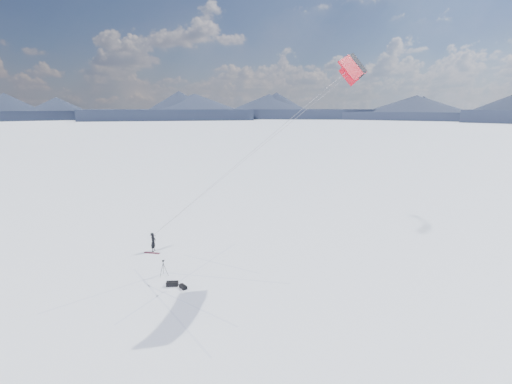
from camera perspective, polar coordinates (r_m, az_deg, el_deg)
The scene contains 9 objects.
ground at distance 28.04m, azimuth -14.07°, elevation -11.89°, with size 1800.00×1800.00×0.00m, color white.
horizon_hills at distance 26.42m, azimuth -14.64°, elevation -2.51°, with size 704.47×706.88×10.67m.
snow_tracks at distance 28.23m, azimuth -15.55°, elevation -11.79°, with size 14.76×10.25×0.01m.
snowkiter at distance 32.03m, azimuth -15.44°, elevation -8.75°, with size 0.58×0.38×1.58m, color black.
snowboard at distance 31.63m, azimuth -15.72°, elevation -9.01°, with size 1.33×0.25×0.04m, color maroon.
tripod at distance 27.23m, azimuth -14.06°, elevation -10.93°, with size 0.59×0.57×1.16m.
gear_bag_a at distance 25.93m, azimuth -12.76°, elevation -13.59°, with size 0.85×0.73×0.35m.
gear_bag_b at distance 25.47m, azimuth -11.16°, elevation -14.10°, with size 0.67×0.49×0.28m.
power_kite at distance 26.15m, azimuth 14.63°, elevation 17.80°, with size 15.86×7.25×13.59m.
Camera 1 is at (17.92, -18.14, 11.67)m, focal length 26.00 mm.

